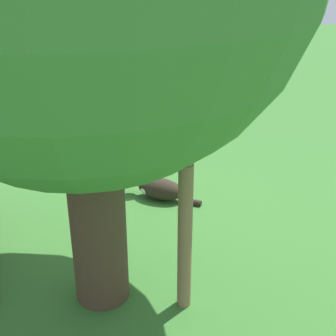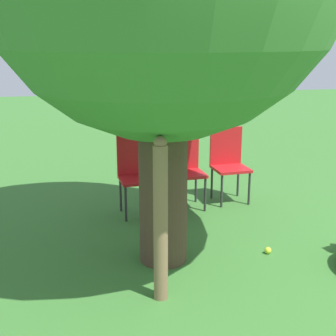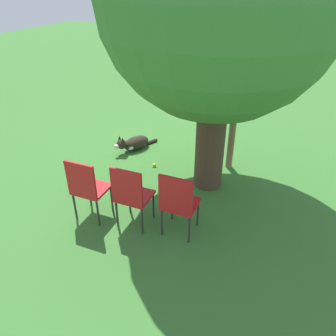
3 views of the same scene
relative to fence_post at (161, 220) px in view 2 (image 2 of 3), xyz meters
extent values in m
plane|color=#38702D|center=(0.11, -1.13, -0.69)|extent=(30.00, 30.00, 0.00)
cylinder|color=#4C3828|center=(0.69, -0.16, 0.27)|extent=(0.46, 0.46, 1.92)
cylinder|color=#846647|center=(0.00, 0.00, -0.04)|extent=(0.12, 0.12, 1.30)
sphere|color=#846647|center=(0.00, 0.00, 0.63)|extent=(0.10, 0.10, 0.10)
cube|color=red|center=(2.17, -1.36, -0.24)|extent=(0.45, 0.46, 0.04)
cube|color=red|center=(2.37, -1.34, 0.02)|extent=(0.06, 0.44, 0.50)
cylinder|color=#2D2D2D|center=(2.00, -1.56, -0.48)|extent=(0.03, 0.03, 0.43)
cylinder|color=#2D2D2D|center=(1.98, -1.18, -0.48)|extent=(0.03, 0.03, 0.43)
cylinder|color=#2D2D2D|center=(2.36, -1.53, -0.48)|extent=(0.03, 0.03, 0.43)
cylinder|color=#2D2D2D|center=(2.34, -1.15, -0.48)|extent=(0.03, 0.03, 0.43)
cube|color=red|center=(2.06, -0.73, -0.24)|extent=(0.45, 0.46, 0.04)
cube|color=red|center=(2.25, -0.72, 0.02)|extent=(0.06, 0.44, 0.50)
cylinder|color=#2D2D2D|center=(1.89, -0.93, -0.48)|extent=(0.03, 0.03, 0.43)
cylinder|color=#2D2D2D|center=(1.87, -0.55, -0.48)|extent=(0.03, 0.03, 0.43)
cylinder|color=#2D2D2D|center=(2.25, -0.91, -0.48)|extent=(0.03, 0.03, 0.43)
cylinder|color=#2D2D2D|center=(2.23, -0.53, -0.48)|extent=(0.03, 0.03, 0.43)
cube|color=red|center=(1.94, -0.10, -0.24)|extent=(0.45, 0.46, 0.04)
cube|color=red|center=(2.14, -0.09, 0.02)|extent=(0.06, 0.44, 0.50)
cylinder|color=#2D2D2D|center=(1.77, -0.30, -0.48)|extent=(0.03, 0.03, 0.43)
cylinder|color=#2D2D2D|center=(1.75, 0.08, -0.48)|extent=(0.03, 0.03, 0.43)
cylinder|color=#2D2D2D|center=(2.13, -0.28, -0.48)|extent=(0.03, 0.03, 0.43)
cylinder|color=#2D2D2D|center=(2.11, 0.10, -0.48)|extent=(0.03, 0.03, 0.43)
sphere|color=#CCE033|center=(0.60, -1.21, -0.66)|extent=(0.07, 0.07, 0.07)
camera|label=1|loc=(0.29, 3.11, 2.04)|focal=50.00mm
camera|label=2|loc=(-3.40, 0.66, 1.38)|focal=50.00mm
camera|label=3|loc=(5.08, 1.23, 2.36)|focal=35.00mm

